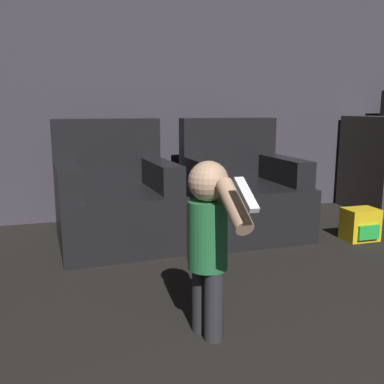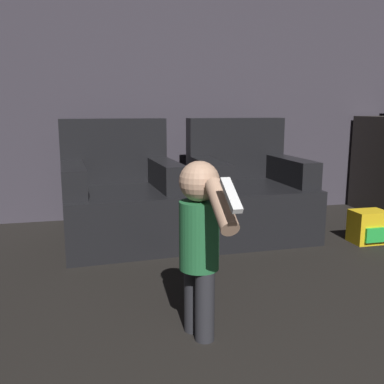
{
  "view_description": "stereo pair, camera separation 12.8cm",
  "coord_description": "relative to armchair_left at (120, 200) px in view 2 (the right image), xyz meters",
  "views": [
    {
      "loc": [
        -0.66,
        0.59,
        0.99
      ],
      "look_at": [
        0.04,
        2.97,
        0.51
      ],
      "focal_mm": 40.0,
      "sensor_mm": 36.0,
      "label": 1
    },
    {
      "loc": [
        -0.54,
        0.56,
        0.99
      ],
      "look_at": [
        0.04,
        2.97,
        0.51
      ],
      "focal_mm": 40.0,
      "sensor_mm": 36.0,
      "label": 2
    }
  ],
  "objects": [
    {
      "name": "wall_back",
      "position": [
        0.33,
        0.75,
        0.99
      ],
      "size": [
        8.4,
        0.05,
        2.6
      ],
      "color": "#3D3842",
      "rests_on": "ground_plane"
    },
    {
      "name": "armchair_right",
      "position": [
        1.02,
        0.0,
        0.0
      ],
      "size": [
        0.85,
        0.89,
        0.92
      ],
      "rotation": [
        0.0,
        0.0,
        0.02
      ],
      "color": "black",
      "rests_on": "ground_plane"
    },
    {
      "name": "person_toddler",
      "position": [
        0.23,
        -1.5,
        0.15
      ],
      "size": [
        0.17,
        0.53,
        0.78
      ],
      "rotation": [
        0.0,
        0.0,
        1.87
      ],
      "color": "#28282D",
      "rests_on": "ground_plane"
    },
    {
      "name": "armchair_left",
      "position": [
        0.0,
        0.0,
        0.0
      ],
      "size": [
        0.89,
        0.93,
        0.92
      ],
      "rotation": [
        0.0,
        0.0,
        0.06
      ],
      "color": "black",
      "rests_on": "ground_plane"
    },
    {
      "name": "toy_backpack",
      "position": [
        1.8,
        -0.49,
        -0.19
      ],
      "size": [
        0.25,
        0.21,
        0.24
      ],
      "color": "yellow",
      "rests_on": "ground_plane"
    }
  ]
}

